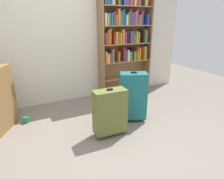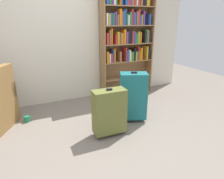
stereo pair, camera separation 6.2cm
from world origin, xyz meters
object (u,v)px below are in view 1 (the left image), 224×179
(bookshelf, at_px, (125,35))
(suitcase_teal, at_px, (133,96))
(mug, at_px, (26,120))
(suitcase_olive, at_px, (110,112))

(bookshelf, relative_size, suitcase_teal, 2.66)
(mug, bearing_deg, suitcase_olive, -40.88)
(bookshelf, bearing_deg, suitcase_teal, -113.29)
(mug, height_order, suitcase_olive, suitcase_olive)
(bookshelf, xyz_separation_m, suitcase_olive, (-1.00, -1.38, -0.87))
(bookshelf, relative_size, suitcase_olive, 3.11)
(mug, distance_m, suitcase_teal, 1.68)
(bookshelf, relative_size, mug, 17.36)
(mug, relative_size, suitcase_teal, 0.15)
(suitcase_olive, relative_size, suitcase_teal, 0.86)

